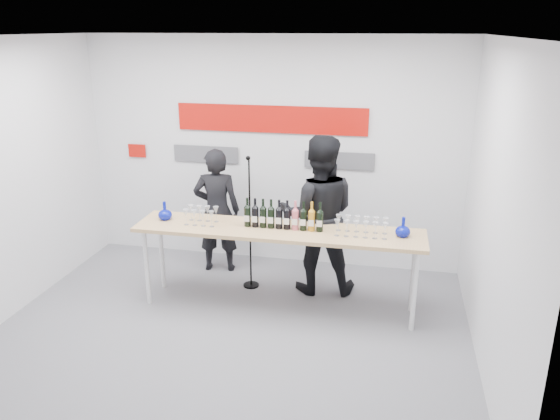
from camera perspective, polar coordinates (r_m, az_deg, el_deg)
The scene contains 12 objects.
ground at distance 5.97m, azimuth -5.19°, elevation -12.54°, with size 5.00×5.00×0.00m, color slate.
back_wall at distance 7.22m, azimuth -0.91°, elevation 5.98°, with size 5.00×0.04×3.00m, color silver.
signage at distance 7.14m, azimuth -1.42°, elevation 8.34°, with size 3.38×0.02×0.79m.
tasting_table at distance 6.04m, azimuth -0.20°, elevation -2.62°, with size 3.22×0.67×0.96m.
wine_bottles at distance 5.97m, azimuth 0.33°, elevation -0.47°, with size 0.89×0.08×0.33m.
decanter_left at distance 6.41m, azimuth -11.95°, elevation -0.06°, with size 0.16×0.16×0.21m, color #081296, non-canonical shape.
decanter_right at distance 5.91m, azimuth 12.74°, elevation -1.73°, with size 0.16×0.16×0.21m, color #081296, non-canonical shape.
glasses_left at distance 6.22m, azimuth -8.25°, elevation -0.59°, with size 0.37×0.23×0.18m.
glasses_right at distance 5.88m, azimuth 8.49°, elevation -1.74°, with size 0.57×0.23×0.18m.
presenter_left at distance 7.10m, azimuth -6.61°, elevation -0.06°, with size 0.60×0.39×1.64m, color black.
presenter_right at distance 6.47m, azimuth 4.03°, elevation -0.55°, with size 0.93×0.73×1.92m, color black.
mic_stand at distance 6.69m, azimuth -3.11°, elevation -4.02°, with size 0.19×0.19×1.67m.
Camera 1 is at (1.57, -4.86, 3.09)m, focal length 35.00 mm.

